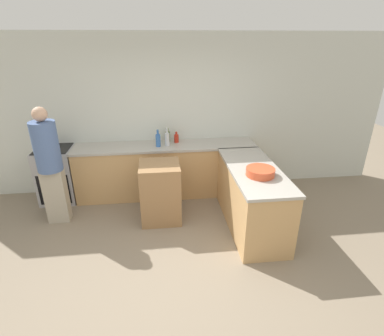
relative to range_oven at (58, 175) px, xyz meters
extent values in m
plane|color=gray|center=(1.84, -2.04, -0.47)|extent=(14.00, 14.00, 0.00)
cube|color=silver|center=(1.84, 0.32, 0.88)|extent=(8.00, 0.06, 2.70)
cube|color=tan|center=(1.84, 0.00, -0.02)|extent=(3.05, 0.58, 0.88)
cube|color=#ADA89E|center=(1.84, 0.00, 0.44)|extent=(3.08, 0.61, 0.04)
cube|color=tan|center=(3.03, -1.14, -0.02)|extent=(0.66, 1.70, 0.88)
cube|color=#ADA89E|center=(3.03, -1.14, 0.44)|extent=(0.69, 1.73, 0.04)
cube|color=#ADADB2|center=(0.00, 0.00, 0.00)|extent=(0.58, 0.58, 0.92)
cube|color=black|center=(0.00, -0.29, -0.14)|extent=(0.49, 0.01, 0.52)
cube|color=black|center=(0.00, 0.00, 0.46)|extent=(0.54, 0.53, 0.01)
cube|color=#997047|center=(1.72, -0.81, -0.01)|extent=(0.59, 0.58, 0.91)
cylinder|color=#DB512D|center=(3.04, -1.38, 0.51)|extent=(0.38, 0.38, 0.10)
cylinder|color=silver|center=(1.87, -0.04, 0.57)|extent=(0.08, 0.08, 0.22)
cylinder|color=silver|center=(1.87, -0.04, 0.72)|extent=(0.04, 0.04, 0.09)
cylinder|color=#475B1E|center=(1.88, 0.17, 0.54)|extent=(0.08, 0.08, 0.17)
cylinder|color=#475B1E|center=(1.88, 0.17, 0.66)|extent=(0.04, 0.04, 0.07)
cylinder|color=#386BB7|center=(1.72, -0.07, 0.56)|extent=(0.08, 0.08, 0.21)
cylinder|color=#386BB7|center=(1.72, -0.07, 0.70)|extent=(0.04, 0.04, 0.08)
cylinder|color=red|center=(2.03, 0.11, 0.53)|extent=(0.08, 0.08, 0.14)
cylinder|color=red|center=(2.03, 0.11, 0.62)|extent=(0.04, 0.04, 0.05)
cube|color=#ADA38E|center=(0.17, -0.69, -0.04)|extent=(0.31, 0.19, 0.84)
cylinder|color=#4C6699|center=(0.17, -0.69, 0.74)|extent=(0.35, 0.35, 0.71)
sphere|color=tan|center=(0.17, -0.69, 1.19)|extent=(0.20, 0.20, 0.20)
camera|label=1|loc=(1.73, -4.83, 2.13)|focal=28.00mm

